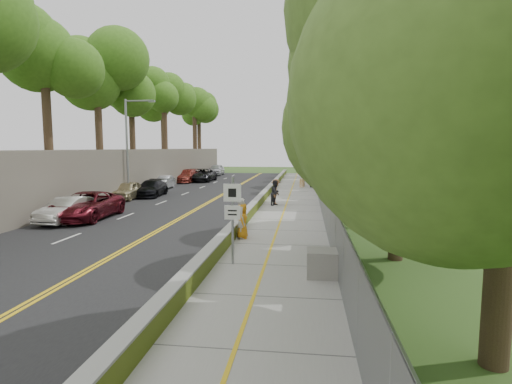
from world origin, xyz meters
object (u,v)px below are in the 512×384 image
streetlight (130,142)px  painter_0 (242,221)px  concrete_block (327,263)px  signpost (232,211)px  construction_barrel (302,183)px  car_2 (87,206)px  person_far (312,180)px  car_1 (68,210)px

streetlight → painter_0: size_ratio=4.99×
concrete_block → painter_0: 6.14m
signpost → construction_barrel: (2.16, 28.25, -1.46)m
signpost → painter_0: size_ratio=1.93×
concrete_block → car_2: size_ratio=0.23×
streetlight → construction_barrel: size_ratio=8.87×
streetlight → signpost: bearing=-55.9°
person_far → construction_barrel: bearing=1.0°
streetlight → car_1: streetlight is taller
car_2 → painter_0: 10.47m
concrete_block → person_far: 28.88m
streetlight → car_1: (0.91, -10.17, -3.91)m
construction_barrel → car_1: 24.92m
construction_barrel → person_far: size_ratio=0.56×
signpost → construction_barrel: 28.37m
signpost → painter_0: bearing=94.3°
construction_barrel → painter_0: size_ratio=0.56×
car_1 → car_2: bearing=62.9°
construction_barrel → car_2: size_ratio=0.16×
signpost → car_1: size_ratio=0.74×
construction_barrel → car_1: car_1 is taller
signpost → painter_0: signpost is taller
signpost → painter_0: 4.18m
signpost → car_2: bearing=142.1°
streetlight → construction_barrel: (13.67, 11.24, -4.14)m
concrete_block → person_far: bearing=90.2°
car_1 → signpost: bearing=-30.3°
signpost → construction_barrel: size_ratio=3.44×
car_2 → signpost: bearing=-40.7°
signpost → person_far: signpost is taller
streetlight → painter_0: bearing=-49.2°
concrete_block → painter_0: size_ratio=0.79×
painter_0 → person_far: bearing=-14.6°
car_2 → concrete_block: bearing=-36.3°
streetlight → concrete_block: bearing=-50.6°
signpost → car_1: bearing=147.2°
construction_barrel → painter_0: bearing=-95.8°
construction_barrel → car_2: bearing=-120.9°
car_1 → car_2: car_2 is taller
painter_0 → streetlight: bearing=34.4°
construction_barrel → person_far: (0.99, -0.35, 0.35)m
streetlight → car_2: 10.06m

